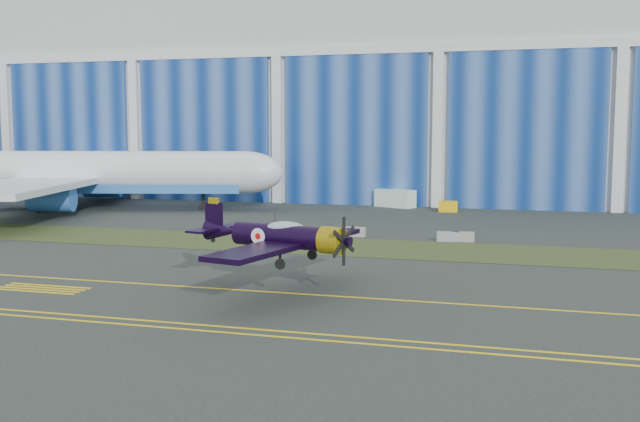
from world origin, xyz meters
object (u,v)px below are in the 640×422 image
(shipping_container, at_px, (395,198))
(tug, at_px, (448,206))
(warbird, at_px, (280,236))
(jetliner, at_px, (70,126))

(shipping_container, bearing_deg, tug, -2.02)
(warbird, xyz_separation_m, shipping_container, (-2.53, 53.36, -2.50))
(shipping_container, xyz_separation_m, tug, (7.34, -3.73, -0.49))
(jetliner, height_order, tug, jetliner)
(tug, bearing_deg, jetliner, -170.10)
(warbird, distance_m, shipping_container, 53.47)
(jetliner, xyz_separation_m, tug, (46.30, 10.41, -9.89))
(warbird, relative_size, shipping_container, 3.13)
(warbird, bearing_deg, tug, 97.63)
(jetliner, bearing_deg, shipping_container, 5.80)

